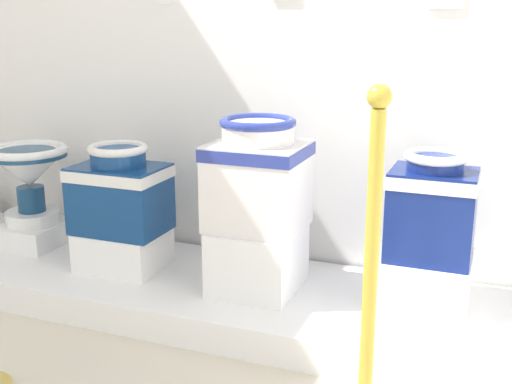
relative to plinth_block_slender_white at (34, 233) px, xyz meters
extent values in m
cube|color=white|center=(1.28, -0.10, -0.12)|extent=(3.28, 0.76, 0.13)
cube|color=white|center=(0.00, 0.00, 0.00)|extent=(0.29, 0.32, 0.11)
cylinder|color=white|center=(0.00, 0.00, 0.09)|extent=(0.27, 0.27, 0.06)
cylinder|color=navy|center=(0.00, 0.00, 0.18)|extent=(0.13, 0.13, 0.13)
cone|color=white|center=(0.00, 0.00, 0.34)|extent=(0.39, 0.39, 0.18)
cylinder|color=navy|center=(0.00, 0.00, 0.41)|extent=(0.38, 0.38, 0.03)
torus|color=white|center=(0.00, 0.00, 0.43)|extent=(0.40, 0.40, 0.04)
cylinder|color=navy|center=(0.00, 0.00, 0.43)|extent=(0.27, 0.27, 0.01)
cube|color=white|center=(0.60, -0.11, 0.03)|extent=(0.37, 0.30, 0.18)
cube|color=navy|center=(0.60, -0.11, 0.27)|extent=(0.40, 0.29, 0.30)
cube|color=white|center=(0.60, -0.11, 0.39)|extent=(0.41, 0.30, 0.05)
cylinder|color=navy|center=(0.60, -0.11, 0.46)|extent=(0.24, 0.24, 0.08)
torus|color=white|center=(0.60, -0.11, 0.50)|extent=(0.27, 0.27, 0.04)
cube|color=white|center=(1.26, -0.10, 0.08)|extent=(0.34, 0.37, 0.27)
cube|color=white|center=(1.26, -0.10, 0.39)|extent=(0.38, 0.33, 0.36)
cube|color=navy|center=(1.26, -0.10, 0.54)|extent=(0.38, 0.34, 0.05)
cylinder|color=white|center=(1.26, -0.10, 0.61)|extent=(0.29, 0.29, 0.08)
torus|color=navy|center=(1.26, -0.10, 0.65)|extent=(0.31, 0.31, 0.04)
cube|color=white|center=(1.94, 0.00, 0.04)|extent=(0.33, 0.38, 0.19)
cube|color=navy|center=(1.94, 0.00, 0.31)|extent=(0.32, 0.27, 0.36)
cube|color=white|center=(1.94, 0.00, 0.46)|extent=(0.33, 0.28, 0.05)
cylinder|color=navy|center=(1.94, 0.00, 0.52)|extent=(0.22, 0.22, 0.06)
torus|color=white|center=(1.94, 0.00, 0.55)|extent=(0.24, 0.24, 0.04)
cylinder|color=gold|center=(1.88, -0.87, 0.34)|extent=(0.04, 0.04, 1.00)
sphere|color=gold|center=(1.88, -0.87, 0.86)|extent=(0.06, 0.06, 0.06)
camera|label=1|loc=(2.17, -2.46, 1.05)|focal=44.97mm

